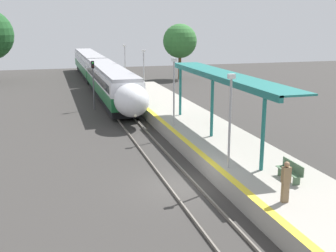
% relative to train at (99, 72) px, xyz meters
% --- Properties ---
extents(ground_plane, '(120.00, 120.00, 0.00)m').
position_rel_train_xyz_m(ground_plane, '(0.00, -34.42, -2.14)').
color(ground_plane, '#383533').
extents(rail_left, '(0.08, 90.00, 0.15)m').
position_rel_train_xyz_m(rail_left, '(-0.72, -34.42, -2.06)').
color(rail_left, slate).
rests_on(rail_left, ground_plane).
extents(rail_right, '(0.08, 90.00, 0.15)m').
position_rel_train_xyz_m(rail_right, '(0.72, -34.42, -2.06)').
color(rail_right, slate).
rests_on(rail_right, ground_plane).
extents(train, '(2.92, 46.26, 3.72)m').
position_rel_train_xyz_m(train, '(0.00, 0.00, 0.00)').
color(train, black).
rests_on(train, ground_plane).
extents(platform_right, '(4.92, 64.00, 0.96)m').
position_rel_train_xyz_m(platform_right, '(4.10, -34.42, -1.66)').
color(platform_right, '#9E998E').
rests_on(platform_right, ground_plane).
extents(platform_bench, '(0.44, 1.75, 0.89)m').
position_rel_train_xyz_m(platform_bench, '(4.48, -37.38, -0.70)').
color(platform_bench, '#4C6B4C').
rests_on(platform_bench, platform_right).
extents(person_waiting, '(0.36, 0.23, 1.77)m').
position_rel_train_xyz_m(person_waiting, '(2.87, -39.55, -0.25)').
color(person_waiting, '#7F6647').
rests_on(person_waiting, platform_right).
extents(railway_signal, '(0.28, 0.28, 4.67)m').
position_rel_train_xyz_m(railway_signal, '(-2.12, -13.20, 0.70)').
color(railway_signal, '#59595E').
rests_on(railway_signal, ground_plane).
extents(lamppost_near, '(0.36, 0.20, 4.84)m').
position_rel_train_xyz_m(lamppost_near, '(2.34, -34.99, 1.62)').
color(lamppost_near, '#9E9EA3').
rests_on(lamppost_near, platform_right).
extents(lamppost_mid, '(0.36, 0.20, 4.84)m').
position_rel_train_xyz_m(lamppost_mid, '(2.34, -25.24, 1.62)').
color(lamppost_mid, '#9E9EA3').
rests_on(lamppost_mid, platform_right).
extents(lamppost_far, '(0.36, 0.20, 4.84)m').
position_rel_train_xyz_m(lamppost_far, '(2.34, -15.48, 1.62)').
color(lamppost_far, '#9E9EA3').
rests_on(lamppost_far, platform_right).
extents(lamppost_farthest, '(0.36, 0.20, 4.84)m').
position_rel_train_xyz_m(lamppost_farthest, '(2.34, -5.73, 1.62)').
color(lamppost_farthest, '#9E9EA3').
rests_on(lamppost_farthest, platform_right).
extents(station_canopy, '(2.02, 16.61, 4.08)m').
position_rel_train_xyz_m(station_canopy, '(4.39, -28.94, 2.62)').
color(station_canopy, '#1E6B66').
rests_on(station_canopy, platform_right).
extents(background_tree_right, '(4.96, 4.96, 8.06)m').
position_rel_train_xyz_m(background_tree_right, '(12.63, 5.90, 3.42)').
color(background_tree_right, brown).
rests_on(background_tree_right, ground_plane).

